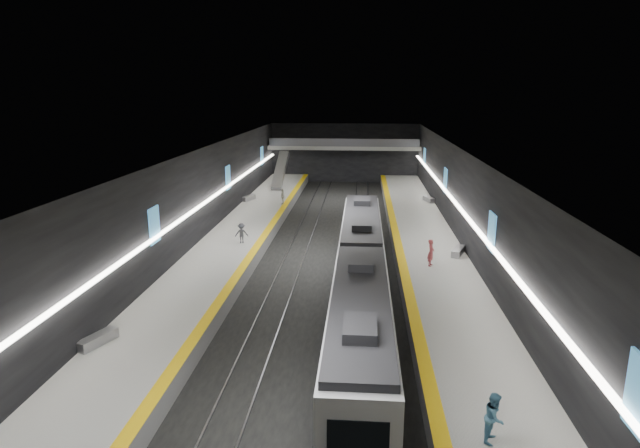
# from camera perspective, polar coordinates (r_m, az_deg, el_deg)

# --- Properties ---
(ground) EXTENTS (70.00, 70.00, 0.00)m
(ground) POSITION_cam_1_polar(r_m,az_deg,el_deg) (40.21, 0.81, -3.82)
(ground) COLOR black
(ground) RESTS_ON ground
(ceiling) EXTENTS (20.00, 70.00, 0.04)m
(ceiling) POSITION_cam_1_polar(r_m,az_deg,el_deg) (38.51, 0.85, 7.58)
(ceiling) COLOR beige
(ceiling) RESTS_ON wall_left
(wall_left) EXTENTS (0.04, 70.00, 8.00)m
(wall_left) POSITION_cam_1_polar(r_m,az_deg,el_deg) (41.03, -13.25, 1.94)
(wall_left) COLOR black
(wall_left) RESTS_ON ground
(wall_right) EXTENTS (0.04, 70.00, 8.00)m
(wall_right) POSITION_cam_1_polar(r_m,az_deg,el_deg) (39.80, 15.36, 1.45)
(wall_right) COLOR black
(wall_right) RESTS_ON ground
(wall_back) EXTENTS (20.00, 0.04, 8.00)m
(wall_back) POSITION_cam_1_polar(r_m,az_deg,el_deg) (73.70, 2.63, 7.56)
(wall_back) COLOR black
(wall_back) RESTS_ON ground
(platform_left) EXTENTS (5.00, 70.00, 1.00)m
(platform_left) POSITION_cam_1_polar(r_m,az_deg,el_deg) (41.21, -9.66, -2.85)
(platform_left) COLOR slate
(platform_left) RESTS_ON ground
(tile_surface_left) EXTENTS (5.00, 70.00, 0.02)m
(tile_surface_left) POSITION_cam_1_polar(r_m,az_deg,el_deg) (41.06, -9.69, -2.17)
(tile_surface_left) COLOR #9F9F9A
(tile_surface_left) RESTS_ON platform_left
(tactile_strip_left) EXTENTS (0.60, 70.00, 0.02)m
(tactile_strip_left) POSITION_cam_1_polar(r_m,az_deg,el_deg) (40.58, -6.68, -2.25)
(tactile_strip_left) COLOR yellow
(tactile_strip_left) RESTS_ON platform_left
(platform_right) EXTENTS (5.00, 70.00, 1.00)m
(platform_right) POSITION_cam_1_polar(r_m,az_deg,el_deg) (40.30, 11.54, -3.33)
(platform_right) COLOR slate
(platform_right) RESTS_ON ground
(tile_surface_right) EXTENTS (5.00, 70.00, 0.02)m
(tile_surface_right) POSITION_cam_1_polar(r_m,az_deg,el_deg) (40.15, 11.57, -2.64)
(tile_surface_right) COLOR #9F9F9A
(tile_surface_right) RESTS_ON platform_right
(tactile_strip_right) EXTENTS (0.60, 70.00, 0.02)m
(tactile_strip_right) POSITION_cam_1_polar(r_m,az_deg,el_deg) (39.93, 8.44, -2.58)
(tactile_strip_right) COLOR yellow
(tactile_strip_right) RESTS_ON platform_right
(rails) EXTENTS (6.52, 70.00, 0.12)m
(rails) POSITION_cam_1_polar(r_m,az_deg,el_deg) (40.19, 0.81, -3.74)
(rails) COLOR gray
(rails) RESTS_ON ground
(train) EXTENTS (2.69, 30.04, 3.60)m
(train) POSITION_cam_1_polar(r_m,az_deg,el_deg) (30.57, 4.37, -5.39)
(train) COLOR black
(train) RESTS_ON ground
(ad_posters) EXTENTS (19.94, 53.50, 2.20)m
(ad_posters) POSITION_cam_1_polar(r_m,az_deg,el_deg) (40.04, 0.93, 2.76)
(ad_posters) COLOR #4291C8
(ad_posters) RESTS_ON wall_left
(cove_light_left) EXTENTS (0.25, 68.60, 0.12)m
(cove_light_left) POSITION_cam_1_polar(r_m,az_deg,el_deg) (41.01, -12.97, 1.67)
(cove_light_left) COLOR white
(cove_light_left) RESTS_ON wall_left
(cove_light_right) EXTENTS (0.25, 68.60, 0.12)m
(cove_light_right) POSITION_cam_1_polar(r_m,az_deg,el_deg) (39.81, 15.05, 1.17)
(cove_light_right) COLOR white
(cove_light_right) RESTS_ON wall_right
(mezzanine_bridge) EXTENTS (20.00, 3.00, 1.50)m
(mezzanine_bridge) POSITION_cam_1_polar(r_m,az_deg,el_deg) (71.53, 2.58, 8.20)
(mezzanine_bridge) COLOR gray
(mezzanine_bridge) RESTS_ON wall_left
(escalator) EXTENTS (1.20, 7.50, 3.92)m
(escalator) POSITION_cam_1_polar(r_m,az_deg,el_deg) (65.63, -4.25, 5.76)
(escalator) COLOR #99999E
(escalator) RESTS_ON platform_left
(bench_left_near) EXTENTS (1.26, 2.10, 0.50)m
(bench_left_near) POSITION_cam_1_polar(r_m,az_deg,el_deg) (27.08, -22.64, -11.32)
(bench_left_near) COLOR #99999E
(bench_left_near) RESTS_ON platform_left
(bench_left_far) EXTENTS (1.24, 2.06, 0.49)m
(bench_left_far) POSITION_cam_1_polar(r_m,az_deg,el_deg) (57.20, -7.62, 2.76)
(bench_left_far) COLOR #99999E
(bench_left_far) RESTS_ON platform_left
(bench_right_near) EXTENTS (1.29, 2.13, 0.50)m
(bench_right_near) POSITION_cam_1_polar(r_m,az_deg,el_deg) (39.20, 14.54, -2.85)
(bench_right_near) COLOR #99999E
(bench_right_near) RESTS_ON platform_right
(bench_right_far) EXTENTS (1.15, 2.14, 0.50)m
(bench_right_far) POSITION_cam_1_polar(r_m,az_deg,el_deg) (57.14, 11.54, 2.59)
(bench_right_far) COLOR #99999E
(bench_right_far) RESTS_ON platform_right
(passenger_right_a) EXTENTS (0.62, 0.76, 1.79)m
(passenger_right_a) POSITION_cam_1_polar(r_m,az_deg,el_deg) (36.19, 11.75, -3.03)
(passenger_right_a) COLOR #A83F44
(passenger_right_a) RESTS_ON platform_right
(passenger_right_b) EXTENTS (0.95, 1.05, 1.74)m
(passenger_right_b) POSITION_cam_1_polar(r_m,az_deg,el_deg) (19.62, 18.11, -19.04)
(passenger_right_b) COLOR teal
(passenger_right_b) RESTS_ON platform_right
(passenger_left_a) EXTENTS (0.40, 0.94, 1.61)m
(passenger_left_a) POSITION_cam_1_polar(r_m,az_deg,el_deg) (54.77, -4.01, 2.94)
(passenger_left_a) COLOR beige
(passenger_left_a) RESTS_ON platform_left
(passenger_left_b) EXTENTS (1.11, 0.80, 1.54)m
(passenger_left_b) POSITION_cam_1_polar(r_m,az_deg,el_deg) (41.11, -8.37, -1.00)
(passenger_left_b) COLOR #3F4046
(passenger_left_b) RESTS_ON platform_left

